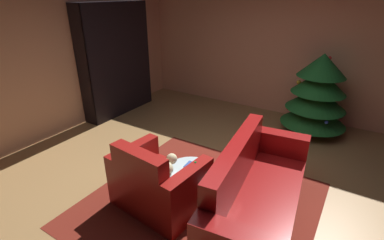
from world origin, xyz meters
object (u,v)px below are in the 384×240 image
at_px(couch_red, 256,198).
at_px(bottle_on_table, 195,173).
at_px(bookshelf_unit, 120,59).
at_px(decorated_tree, 317,94).
at_px(coffee_table, 191,174).
at_px(armchair_red, 158,184).
at_px(book_stack_on_table, 194,169).

xyz_separation_m(couch_red, bottle_on_table, (-0.65, -0.18, 0.19)).
bearing_deg(bookshelf_unit, decorated_tree, 15.46).
bearing_deg(coffee_table, armchair_red, -134.96).
height_order(armchair_red, book_stack_on_table, armchair_red).
bearing_deg(book_stack_on_table, decorated_tree, 73.98).
bearing_deg(decorated_tree, armchair_red, -110.54).
bearing_deg(bookshelf_unit, book_stack_on_table, -31.66).
xyz_separation_m(coffee_table, bottle_on_table, (0.13, -0.12, 0.14)).
bearing_deg(coffee_table, bookshelf_unit, 148.12).
xyz_separation_m(couch_red, decorated_tree, (0.07, 2.69, 0.40)).
xyz_separation_m(bookshelf_unit, armchair_red, (2.52, -2.02, -0.79)).
bearing_deg(bottle_on_table, coffee_table, 137.82).
bearing_deg(couch_red, coffee_table, -175.55).
distance_m(armchair_red, bottle_on_table, 0.49).
distance_m(bookshelf_unit, book_stack_on_table, 3.41).
bearing_deg(book_stack_on_table, armchair_red, -142.62).
xyz_separation_m(armchair_red, decorated_tree, (1.14, 3.03, 0.41)).
bearing_deg(decorated_tree, couch_red, -91.59).
xyz_separation_m(bookshelf_unit, couch_red, (3.58, -1.68, -0.78)).
relative_size(coffee_table, bottle_on_table, 2.73).
relative_size(armchair_red, book_stack_on_table, 4.89).
relative_size(bookshelf_unit, couch_red, 1.05).
bearing_deg(coffee_table, couch_red, 4.45).
distance_m(couch_red, coffee_table, 0.78).
xyz_separation_m(book_stack_on_table, bottle_on_table, (0.07, -0.10, 0.04)).
bearing_deg(couch_red, armchair_red, -162.13).
relative_size(bookshelf_unit, coffee_table, 3.38).
distance_m(book_stack_on_table, decorated_tree, 2.89).
xyz_separation_m(book_stack_on_table, decorated_tree, (0.80, 2.77, 0.24)).
height_order(bookshelf_unit, armchair_red, bookshelf_unit).
relative_size(armchair_red, couch_red, 0.52).
relative_size(bookshelf_unit, book_stack_on_table, 9.96).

